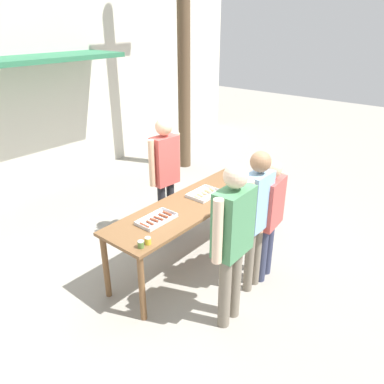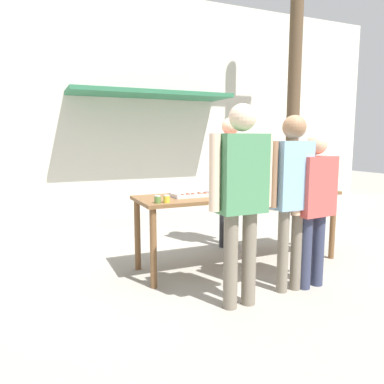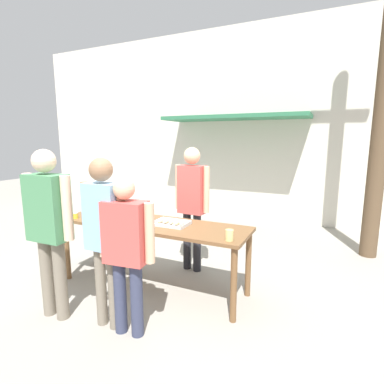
{
  "view_description": "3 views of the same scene",
  "coord_description": "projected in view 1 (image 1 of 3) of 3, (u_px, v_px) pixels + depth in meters",
  "views": [
    {
      "loc": [
        -3.29,
        -2.72,
        3.02
      ],
      "look_at": [
        0.0,
        0.0,
        1.03
      ],
      "focal_mm": 35.0,
      "sensor_mm": 36.0,
      "label": 1
    },
    {
      "loc": [
        -2.32,
        -3.84,
        1.53
      ],
      "look_at": [
        -0.62,
        0.02,
        0.93
      ],
      "focal_mm": 35.0,
      "sensor_mm": 36.0,
      "label": 2
    },
    {
      "loc": [
        2.03,
        -3.13,
        1.92
      ],
      "look_at": [
        0.25,
        0.7,
        1.18
      ],
      "focal_mm": 28.0,
      "sensor_mm": 36.0,
      "label": 3
    }
  ],
  "objects": [
    {
      "name": "food_tray_sausages",
      "position": [
        157.0,
        220.0,
        4.34
      ],
      "size": [
        0.47,
        0.26,
        0.04
      ],
      "color": "silver",
      "rests_on": "serving_table"
    },
    {
      "name": "person_customer_waiting_in_line",
      "position": [
        257.0,
        210.0,
        4.19
      ],
      "size": [
        0.53,
        0.23,
        1.75
      ],
      "rotation": [
        0.0,
        0.0,
        3.14
      ],
      "color": "#756B5B",
      "rests_on": "ground"
    },
    {
      "name": "building_facade_back",
      "position": [
        16.0,
        66.0,
        6.49
      ],
      "size": [
        12.0,
        1.11,
        4.5
      ],
      "color": "beige",
      "rests_on": "ground"
    },
    {
      "name": "ground_plane",
      "position": [
        192.0,
        260.0,
        5.14
      ],
      "size": [
        24.0,
        24.0,
        0.0
      ],
      "primitive_type": "plane",
      "color": "gray"
    },
    {
      "name": "beer_cup",
      "position": [
        254.0,
        177.0,
        5.38
      ],
      "size": [
        0.08,
        0.08,
        0.12
      ],
      "color": "#DBC67A",
      "rests_on": "serving_table"
    },
    {
      "name": "condiment_jar_mustard",
      "position": [
        141.0,
        244.0,
        3.82
      ],
      "size": [
        0.07,
        0.07,
        0.08
      ],
      "color": "#567A38",
      "rests_on": "serving_table"
    },
    {
      "name": "utility_pole",
      "position": [
        184.0,
        26.0,
        7.21
      ],
      "size": [
        1.1,
        0.26,
        5.64
      ],
      "color": "brown",
      "rests_on": "ground"
    },
    {
      "name": "person_customer_with_cup",
      "position": [
        269.0,
        212.0,
        4.43
      ],
      "size": [
        0.59,
        0.27,
        1.58
      ],
      "rotation": [
        0.0,
        0.0,
        3.25
      ],
      "color": "#333851",
      "rests_on": "ground"
    },
    {
      "name": "person_server_behind_table",
      "position": [
        165.0,
        168.0,
        5.25
      ],
      "size": [
        0.55,
        0.24,
        1.81
      ],
      "rotation": [
        0.0,
        0.0,
        -0.09
      ],
      "color": "#232328",
      "rests_on": "ground"
    },
    {
      "name": "person_customer_holding_hotdog",
      "position": [
        233.0,
        234.0,
        3.67
      ],
      "size": [
        0.63,
        0.25,
        1.83
      ],
      "rotation": [
        0.0,
        0.0,
        3.16
      ],
      "color": "#756B5B",
      "rests_on": "ground"
    },
    {
      "name": "food_tray_buns",
      "position": [
        204.0,
        194.0,
        4.97
      ],
      "size": [
        0.43,
        0.3,
        0.06
      ],
      "color": "silver",
      "rests_on": "serving_table"
    },
    {
      "name": "serving_table",
      "position": [
        192.0,
        210.0,
        4.81
      ],
      "size": [
        2.52,
        0.73,
        0.88
      ],
      "color": "brown",
      "rests_on": "ground"
    },
    {
      "name": "condiment_jar_ketchup",
      "position": [
        148.0,
        241.0,
        3.88
      ],
      "size": [
        0.07,
        0.07,
        0.08
      ],
      "color": "gold",
      "rests_on": "serving_table"
    }
  ]
}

